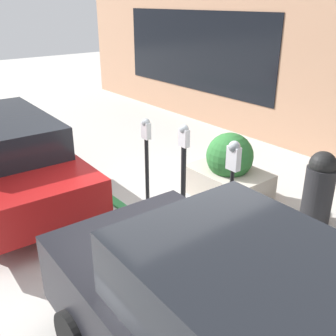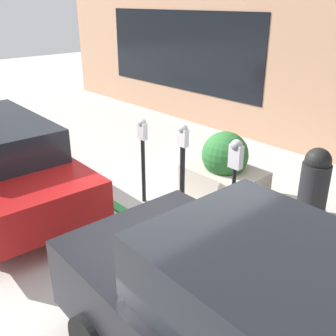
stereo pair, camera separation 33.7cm
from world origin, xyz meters
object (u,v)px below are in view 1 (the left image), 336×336
(parking_meter_middle, at_px, (146,147))
(parked_car_middle, at_px, (1,154))
(planter_box, at_px, (229,172))
(parking_meter_second, at_px, (184,162))
(trash_bin, at_px, (319,187))
(parking_meter_nearest, at_px, (233,171))

(parking_meter_middle, height_order, parked_car_middle, parking_meter_middle)
(parking_meter_middle, relative_size, planter_box, 1.09)
(planter_box, relative_size, parked_car_middle, 0.27)
(parking_meter_second, distance_m, planter_box, 1.23)
(planter_box, bearing_deg, trash_bin, -161.47)
(parking_meter_second, bearing_deg, parking_meter_middle, 2.82)
(parking_meter_second, xyz_separation_m, parked_car_middle, (2.63, 1.86, -0.21))
(parking_meter_middle, distance_m, parked_car_middle, 2.53)
(parking_meter_nearest, height_order, parked_car_middle, parking_meter_nearest)
(planter_box, xyz_separation_m, trash_bin, (-1.41, -0.47, 0.10))
(parking_meter_middle, xyz_separation_m, trash_bin, (-2.17, -1.63, -0.39))
(parking_meter_nearest, xyz_separation_m, parking_meter_middle, (1.89, -0.01, -0.22))
(parking_meter_middle, bearing_deg, trash_bin, -143.04)
(parking_meter_nearest, relative_size, trash_bin, 1.39)
(parking_meter_middle, bearing_deg, parking_meter_nearest, 179.75)
(planter_box, bearing_deg, parked_car_middle, 49.83)
(planter_box, distance_m, parked_car_middle, 3.90)
(parking_meter_second, xyz_separation_m, planter_box, (0.11, -1.12, -0.50))
(parking_meter_second, xyz_separation_m, trash_bin, (-1.29, -1.59, -0.40))
(parking_meter_nearest, distance_m, parking_meter_second, 1.03)
(planter_box, xyz_separation_m, parked_car_middle, (2.51, 2.98, 0.29))
(parking_meter_nearest, distance_m, trash_bin, 1.78)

